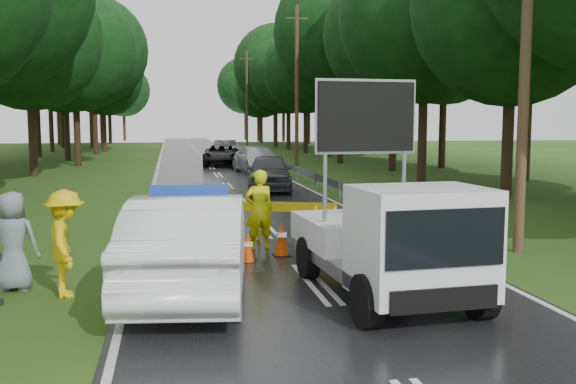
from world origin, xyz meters
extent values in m
plane|color=#1E4814|center=(0.00, 0.00, 0.00)|extent=(160.00, 160.00, 0.00)
cube|color=black|center=(0.00, 30.00, 0.01)|extent=(7.00, 140.00, 0.02)
cylinder|color=gray|center=(3.70, 0.00, 0.35)|extent=(0.12, 0.12, 0.70)
cube|color=gray|center=(3.70, 30.00, 0.55)|extent=(0.05, 60.00, 0.30)
cylinder|color=#4C3923|center=(5.20, 2.00, 5.00)|extent=(0.24, 0.24, 10.00)
cylinder|color=#4C3923|center=(5.20, 28.00, 5.00)|extent=(0.24, 0.24, 10.00)
cube|color=#4C3923|center=(5.20, 28.00, 9.20)|extent=(1.40, 0.08, 0.08)
cylinder|color=#4C3923|center=(5.20, 54.00, 5.00)|extent=(0.24, 0.24, 10.00)
cube|color=#4C3923|center=(5.20, 54.00, 9.20)|extent=(1.40, 0.08, 0.08)
imported|color=white|center=(-2.27, -0.29, 0.86)|extent=(2.45, 5.41, 1.72)
cube|color=#1938A5|center=(-2.27, -0.29, 1.81)|extent=(1.33, 0.51, 0.17)
cube|color=gray|center=(0.94, -0.63, 0.53)|extent=(2.17, 4.13, 0.24)
cube|color=white|center=(0.88, 0.32, 0.91)|extent=(2.16, 2.42, 0.53)
cube|color=white|center=(1.05, -2.35, 1.19)|extent=(2.01, 1.65, 1.62)
cube|color=black|center=(1.11, -3.13, 1.39)|extent=(1.77, 0.16, 0.81)
cube|color=black|center=(0.90, -0.06, 3.06)|extent=(1.82, 0.24, 1.24)
cylinder|color=black|center=(0.16, -2.60, 0.40)|extent=(0.32, 0.82, 0.80)
cylinder|color=black|center=(1.97, -2.48, 0.40)|extent=(0.32, 0.82, 0.80)
cylinder|color=black|center=(-0.04, 0.45, 0.40)|extent=(0.32, 0.82, 0.80)
cylinder|color=black|center=(1.77, 0.57, 0.40)|extent=(0.32, 0.82, 0.80)
cube|color=yellow|center=(-0.92, 4.36, 0.47)|extent=(0.07, 0.07, 0.94)
cube|color=yellow|center=(-0.47, 4.21, 0.47)|extent=(0.07, 0.07, 0.94)
cube|color=yellow|center=(0.87, 3.79, 0.47)|extent=(0.07, 0.07, 0.94)
cube|color=yellow|center=(1.32, 3.64, 0.47)|extent=(0.07, 0.07, 0.94)
cube|color=#F2CC00|center=(0.20, 4.00, 0.89)|extent=(2.34, 0.79, 0.24)
imported|color=#E6ED0C|center=(-0.59, 3.28, 0.93)|extent=(0.73, 0.53, 1.87)
imported|color=#1C31B6|center=(1.09, 0.50, 0.82)|extent=(1.00, 0.93, 1.64)
imported|color=yellow|center=(-4.36, 0.00, 0.91)|extent=(0.89, 1.29, 1.83)
imported|color=gray|center=(-5.32, 0.55, 0.88)|extent=(0.94, 0.69, 1.76)
imported|color=#42444A|center=(1.61, 15.94, 0.78)|extent=(2.44, 4.77, 1.55)
imported|color=#B0B2B8|center=(2.40, 25.56, 0.76)|extent=(2.80, 5.45, 1.51)
imported|color=black|center=(0.80, 31.56, 0.72)|extent=(2.84, 5.35, 1.43)
imported|color=#3E4046|center=(1.55, 37.56, 0.76)|extent=(2.12, 4.76, 1.52)
cube|color=black|center=(-2.68, -1.00, 0.02)|extent=(0.36, 0.36, 0.03)
cone|color=#F54907|center=(-2.68, -1.00, 0.39)|extent=(0.29, 0.29, 0.73)
cube|color=black|center=(-1.00, 2.00, 0.01)|extent=(0.31, 0.31, 0.03)
cone|color=#F54907|center=(-1.00, 2.00, 0.34)|extent=(0.26, 0.26, 0.64)
cube|color=black|center=(-0.20, 2.50, 0.02)|extent=(0.38, 0.38, 0.03)
cone|color=#F54907|center=(-0.20, 2.50, 0.41)|extent=(0.31, 0.31, 0.78)
cube|color=black|center=(-2.85, 1.89, 0.01)|extent=(0.31, 0.31, 0.03)
cone|color=#F54907|center=(-2.85, 1.89, 0.34)|extent=(0.26, 0.26, 0.64)
cube|color=black|center=(3.50, 2.16, 0.02)|extent=(0.36, 0.36, 0.03)
cone|color=#F54907|center=(3.50, 2.16, 0.39)|extent=(0.30, 0.30, 0.74)
camera|label=1|loc=(-2.58, -11.22, 2.98)|focal=40.00mm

